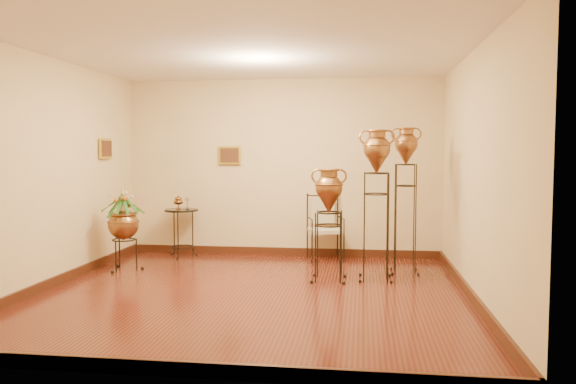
# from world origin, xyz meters

# --- Properties ---
(ground) EXTENTS (5.00, 5.00, 0.00)m
(ground) POSITION_xyz_m (0.00, 0.00, 0.00)
(ground) COLOR #592315
(ground) RESTS_ON ground
(room_shell) EXTENTS (5.02, 5.02, 2.81)m
(room_shell) POSITION_xyz_m (-0.01, 0.01, 1.73)
(room_shell) COLOR beige
(room_shell) RESTS_ON ground
(amphora_tall) EXTENTS (0.52, 0.52, 2.00)m
(amphora_tall) POSITION_xyz_m (1.85, 1.41, 1.02)
(amphora_tall) COLOR black
(amphora_tall) RESTS_ON ground
(amphora_mid) EXTENTS (0.49, 0.49, 1.96)m
(amphora_mid) POSITION_xyz_m (1.45, 0.92, 0.99)
(amphora_mid) COLOR black
(amphora_mid) RESTS_ON ground
(amphora_short) EXTENTS (0.49, 0.49, 1.47)m
(amphora_short) POSITION_xyz_m (0.84, 0.79, 0.73)
(amphora_short) COLOR black
(amphora_short) RESTS_ON ground
(planter_urn) EXTENTS (0.76, 0.76, 1.24)m
(planter_urn) POSITION_xyz_m (-2.03, 1.05, 0.70)
(planter_urn) COLOR black
(planter_urn) RESTS_ON ground
(armchair) EXTENTS (0.67, 0.64, 0.99)m
(armchair) POSITION_xyz_m (0.71, 2.15, 0.50)
(armchair) COLOR black
(armchair) RESTS_ON ground
(side_table) EXTENTS (0.64, 0.64, 0.95)m
(side_table) POSITION_xyz_m (-1.56, 2.15, 0.39)
(side_table) COLOR black
(side_table) RESTS_ON ground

